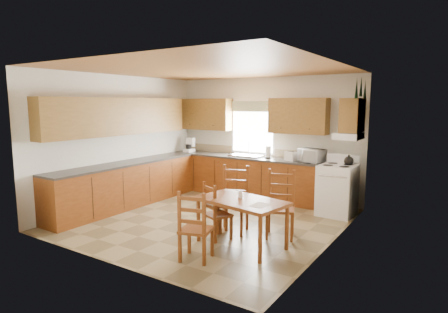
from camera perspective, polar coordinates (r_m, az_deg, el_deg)
The scene contains 35 objects.
floor at distance 6.96m, azimuth -2.41°, elevation -9.62°, with size 4.50×4.50×0.00m, color olive.
ceiling at distance 6.66m, azimuth -2.55°, elevation 13.12°, with size 4.50×4.50×0.00m, color #945E2E.
wall_left at distance 8.18m, azimuth -15.47°, elevation 2.41°, with size 4.50×4.50×0.00m, color silver.
wall_right at distance 5.69m, azimuth 16.36°, elevation 0.04°, with size 4.50×4.50×0.00m, color silver.
wall_back at distance 8.60m, azimuth 6.22°, elevation 2.92°, with size 4.50×4.50×0.00m, color silver.
wall_front at distance 5.03m, azimuth -17.46°, elevation -1.03°, with size 4.50×4.50×0.00m, color silver.
lower_cab_back at distance 8.64m, azimuth 3.01°, elevation -3.11°, with size 3.75×0.60×0.88m, color brown.
lower_cab_left at distance 7.99m, azimuth -14.59°, elevation -4.28°, with size 0.60×3.60×0.88m, color brown.
counter_back at distance 8.56m, azimuth 3.03°, elevation -0.09°, with size 3.75×0.63×0.04m, color #35312D.
counter_left at distance 7.91m, azimuth -14.71°, elevation -1.02°, with size 0.63×3.60×0.04m, color #35312D.
backsplash at distance 8.80m, azimuth 3.97°, elevation 0.84°, with size 3.75×0.01×0.18m, color #917E5C.
upper_cab_back_left at distance 9.23m, azimuth -2.87°, elevation 6.45°, with size 1.41×0.33×0.75m, color brown.
upper_cab_back_right at distance 8.07m, azimuth 11.26°, elevation 6.07°, with size 1.25×0.33×0.75m, color brown.
upper_cab_left at distance 7.92m, azimuth -15.62°, elevation 5.90°, with size 0.33×3.60×0.75m, color brown.
upper_cab_stove at distance 7.28m, azimuth 18.97°, elevation 5.95°, with size 0.33×0.62×0.62m, color brown.
range_hood at distance 7.31m, azimuth 18.46°, elevation 3.00°, with size 0.44×0.62×0.12m, color white.
window_frame at distance 8.70m, azimuth 4.38°, elevation 4.32°, with size 1.13×0.02×1.18m, color white.
window_pane at distance 8.69m, azimuth 4.36°, elevation 4.32°, with size 1.05×0.01×1.10m, color white.
window_valance at distance 8.65m, azimuth 4.32°, elevation 7.62°, with size 1.19×0.01×0.24m, color #475A33.
sink_basin at distance 8.52m, azimuth 3.47°, elevation 0.13°, with size 0.75×0.45×0.04m, color silver.
pine_decal_a at distance 6.94m, azimuth 19.56°, elevation 9.81°, with size 0.22×0.22×0.36m, color black.
pine_decal_b at distance 7.25m, azimuth 20.17°, elevation 10.01°, with size 0.22×0.22×0.36m, color black.
pine_decal_c at distance 7.56m, azimuth 20.70°, elevation 9.58°, with size 0.22×0.22×0.36m, color black.
stove at distance 7.45m, azimuth 16.87°, elevation -5.00°, with size 0.64×0.66×0.95m, color white.
coffeemaker at distance 9.36m, azimuth -5.34°, elevation 1.85°, with size 0.22×0.26×0.37m, color white.
paper_towel at distance 8.30m, azimuth 6.74°, elevation 0.67°, with size 0.11×0.11×0.27m, color white.
toaster at distance 8.00m, azimuth 10.11°, elevation 0.05°, with size 0.23×0.15×0.19m, color white.
microwave at distance 7.84m, azimuth 13.22°, elevation 0.12°, with size 0.46×0.33×0.28m, color white.
dining_table at distance 5.67m, azimuth 2.65°, elevation -10.01°, with size 1.32×0.75×0.70m, color brown.
chair_near_left at distance 5.16m, azimuth -4.26°, elevation -10.37°, with size 0.41×0.39×0.97m, color brown.
chair_near_right at distance 5.92m, azimuth -0.97°, elevation -8.27°, with size 0.38×0.36×0.89m, color brown.
chair_far_left at distance 6.02m, azimuth 8.60°, elevation -7.30°, with size 0.44×0.42×1.05m, color brown.
chair_far_right at distance 6.18m, azimuth 1.36°, elevation -6.66°, with size 0.45×0.43×1.08m, color brown.
table_paper at distance 5.30m, azimuth 5.49°, elevation -7.36°, with size 0.21×0.28×0.00m, color white.
table_card at distance 5.65m, azimuth 2.51°, elevation -5.79°, with size 0.08×0.02×0.11m, color white.
Camera 1 is at (3.83, -5.41, 2.11)m, focal length 30.00 mm.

